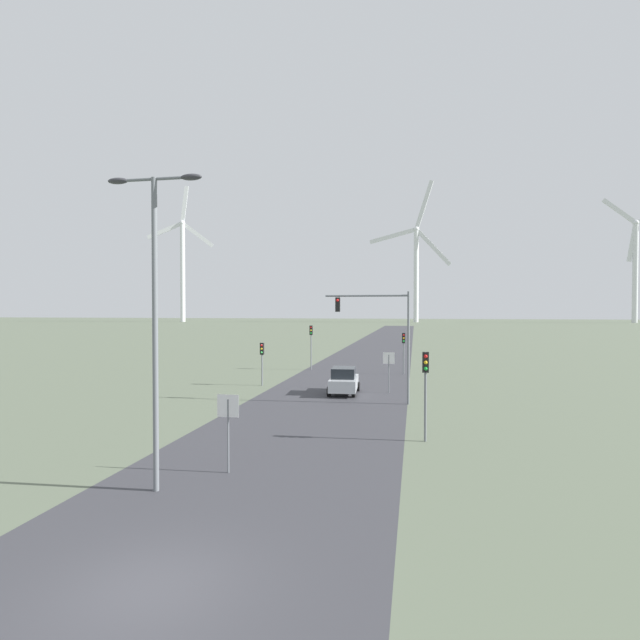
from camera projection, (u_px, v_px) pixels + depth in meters
name	position (u px, v px, depth m)	size (l,w,h in m)	color
ground_plane	(149.00, 589.00, 10.39)	(600.00, 600.00, 0.00)	#5B6651
road_surface	(367.00, 360.00, 57.53)	(10.00, 240.00, 0.01)	#38383D
streetlamp	(155.00, 295.00, 15.86)	(3.22, 0.32, 10.06)	slate
stop_sign_near	(228.00, 418.00, 17.71)	(0.81, 0.07, 2.80)	slate
stop_sign_far	(389.00, 365.00, 34.58)	(0.81, 0.07, 2.84)	slate
traffic_light_post_near_left	(262.00, 354.00, 38.03)	(0.28, 0.34, 3.27)	slate
traffic_light_post_near_right	(426.00, 376.00, 21.90)	(0.28, 0.33, 3.95)	slate
traffic_light_post_mid_left	(311.00, 337.00, 47.92)	(0.28, 0.33, 4.27)	slate
traffic_light_post_mid_right	(404.00, 344.00, 44.53)	(0.28, 0.33, 3.71)	slate
traffic_light_mast_overhead	(380.00, 324.00, 30.75)	(5.22, 0.35, 6.92)	slate
car_approaching	(344.00, 381.00, 34.33)	(2.06, 4.21, 1.83)	#B7BCC1
wind_turbine_far_left	(183.00, 262.00, 232.40)	(29.98, 7.98, 63.32)	silver
wind_turbine_left	(416.00, 263.00, 224.15)	(36.63, 8.32, 63.16)	silver
wind_turbine_center	(635.00, 262.00, 214.93)	(29.62, 2.60, 54.22)	silver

